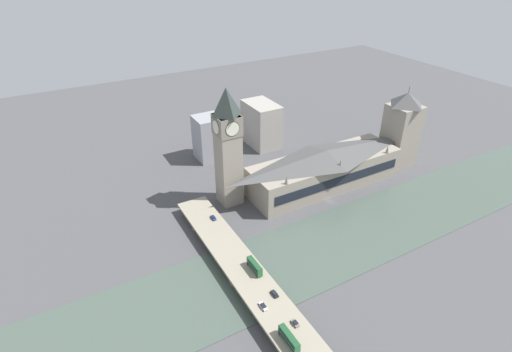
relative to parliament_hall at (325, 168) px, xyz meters
name	(u,v)px	position (x,y,z in m)	size (l,w,h in m)	color
ground_plane	(330,202)	(-17.05, 8.00, -12.08)	(600.00, 600.00, 0.00)	#4C4C4F
river_water	(366,229)	(-47.08, 8.00, -11.93)	(48.05, 360.00, 0.30)	#47564C
parliament_hall	(325,168)	(0.00, 0.00, 0.00)	(28.57, 97.93, 24.32)	gray
clock_tower	(228,144)	(12.96, 59.02, 24.95)	(13.33, 13.33, 68.90)	gray
victoria_tower	(401,129)	(0.06, -62.31, 12.73)	(18.69, 18.69, 53.63)	gray
road_bridge	(244,272)	(-47.08, 81.37, -7.49)	(128.11, 16.59, 5.71)	gray
double_decker_bus_lead	(289,338)	(-88.37, 84.96, -3.75)	(11.21, 2.53, 4.76)	#235B33
double_decker_bus_mid	(255,266)	(-49.59, 77.55, -3.80)	(10.49, 2.48, 4.66)	#235B33
car_northbound_lead	(213,218)	(-5.42, 77.77, -5.68)	(4.61, 1.86, 1.39)	navy
car_northbound_mid	(275,294)	(-66.21, 77.35, -5.71)	(4.16, 1.89, 1.31)	black
car_northbound_tail	(263,306)	(-69.48, 84.74, -5.68)	(4.73, 1.88, 1.36)	silver
car_southbound_lead	(295,323)	(-82.60, 78.23, -5.70)	(3.81, 1.82, 1.34)	slate
city_block_west	(261,124)	(70.11, 4.47, 3.97)	(29.81, 19.09, 32.12)	#A39E93
city_block_center	(209,138)	(68.99, 47.09, 3.25)	(18.43, 18.10, 30.67)	#939399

